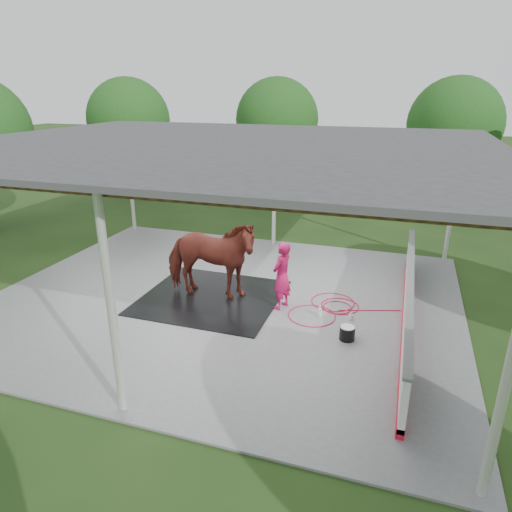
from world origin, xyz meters
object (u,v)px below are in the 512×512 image
(horse, at_px, (210,259))
(wash_bucket, at_px, (347,333))
(handler, at_px, (282,276))
(dasher_board, at_px, (408,303))

(horse, distance_m, wash_bucket, 3.96)
(handler, distance_m, wash_bucket, 2.20)
(wash_bucket, bearing_deg, dasher_board, 43.70)
(wash_bucket, bearing_deg, horse, 164.56)
(dasher_board, bearing_deg, horse, -178.44)
(horse, height_order, wash_bucket, horse)
(dasher_board, relative_size, wash_bucket, 23.42)
(horse, xyz_separation_m, wash_bucket, (3.71, -1.02, -0.94))
(handler, bearing_deg, horse, -70.29)
(dasher_board, height_order, handler, handler)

